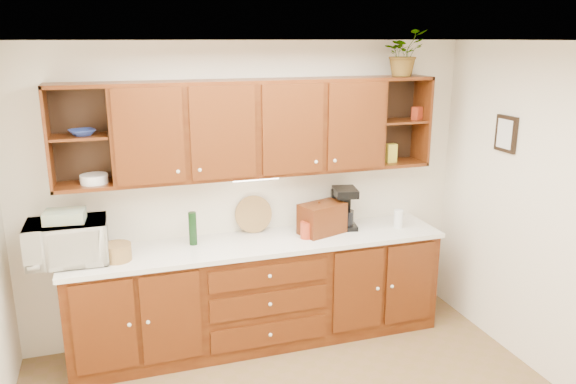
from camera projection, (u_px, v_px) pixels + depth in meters
ceiling at (324, 41)px, 3.03m from camera, size 4.00×4.00×0.00m
back_wall at (250, 191)px, 4.98m from camera, size 4.00×0.00×4.00m
base_cabinets at (260, 293)px, 4.93m from camera, size 3.20×0.60×0.90m
countertop at (259, 243)px, 4.79m from camera, size 3.24×0.64×0.04m
upper_cabinets at (254, 128)px, 4.68m from camera, size 3.20×0.33×0.80m
undercabinet_light at (256, 178)px, 4.74m from camera, size 0.40×0.05×0.02m
framed_picture at (506, 134)px, 4.64m from camera, size 0.03×0.24×0.30m
wicker_basket at (117, 252)px, 4.36m from camera, size 0.29×0.29×0.13m
microwave at (68, 242)px, 4.30m from camera, size 0.60×0.41×0.33m
towel_stack at (65, 216)px, 4.25m from camera, size 0.31×0.24×0.09m
wine_bottle at (193, 228)px, 4.68m from camera, size 0.08×0.08×0.28m
woven_tray at (254, 231)px, 5.02m from camera, size 0.33×0.10×0.33m
bread_box at (322, 218)px, 4.95m from camera, size 0.45×0.35×0.27m
mug_tree at (319, 227)px, 5.00m from camera, size 0.25×0.26×0.29m
canister_red at (307, 230)px, 4.84m from camera, size 0.11×0.11×0.15m
canister_white at (398, 219)px, 5.11m from camera, size 0.11×0.11×0.17m
canister_yellow at (306, 232)px, 4.85m from camera, size 0.11×0.11×0.11m
coffee_maker at (344, 208)px, 5.11m from camera, size 0.24×0.29×0.37m
bowl_stack at (82, 133)px, 4.25m from camera, size 0.25×0.25×0.05m
plate_stack at (94, 179)px, 4.37m from camera, size 0.28×0.28×0.07m
pantry_box_yellow at (391, 153)px, 5.11m from camera, size 0.10×0.08×0.17m
pantry_box_red at (417, 113)px, 5.07m from camera, size 0.10×0.09×0.12m
potted_plant at (403, 53)px, 4.86m from camera, size 0.43×0.39×0.40m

